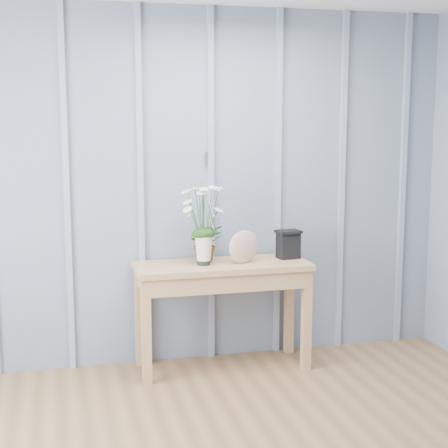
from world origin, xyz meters
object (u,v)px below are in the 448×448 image
object	(u,v)px
sideboard	(222,279)
daisy_vase	(204,213)
carved_box	(288,244)
felt_disc_vessel	(244,247)

from	to	relation	value
sideboard	daisy_vase	distance (m)	0.49
sideboard	carved_box	distance (m)	0.54
daisy_vase	felt_disc_vessel	bearing A→B (deg)	-3.79
sideboard	felt_disc_vessel	world-z (taller)	felt_disc_vessel
felt_disc_vessel	carved_box	distance (m)	0.36
daisy_vase	sideboard	bearing A→B (deg)	9.69
sideboard	felt_disc_vessel	distance (m)	0.27
carved_box	felt_disc_vessel	bearing A→B (deg)	-166.35
felt_disc_vessel	sideboard	bearing A→B (deg)	148.08
sideboard	carved_box	world-z (taller)	carved_box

